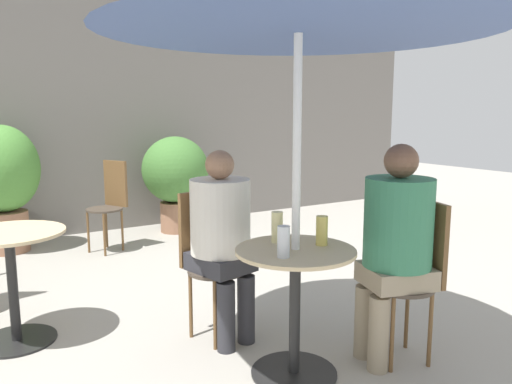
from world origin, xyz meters
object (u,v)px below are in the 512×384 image
potted_plant_1 (175,174)px  umbrella (299,4)px  cafe_table_near (295,292)px  potted_plant_0 (3,178)px  beer_glass_2 (277,227)px  seated_person_1 (222,231)px  seated_person_0 (395,237)px  bistro_chair_0 (417,267)px  beer_glass_0 (284,242)px  bistro_chair_4 (111,198)px  beer_glass_1 (322,231)px  bistro_chair_1 (207,251)px  cafe_table_far (11,268)px

potted_plant_1 → umbrella: 3.74m
cafe_table_near → potted_plant_0: (-1.08, 3.52, 0.30)m
beer_glass_2 → umbrella: (0.00, -0.17, 1.15)m
seated_person_1 → umbrella: size_ratio=0.57×
cafe_table_near → seated_person_0: 0.64m
bistro_chair_0 → potted_plant_0: bearing=-137.9°
cafe_table_near → beer_glass_0: bearing=-146.9°
bistro_chair_4 → bistro_chair_0: bearing=-12.2°
seated_person_1 → beer_glass_1: size_ratio=7.50×
beer_glass_2 → umbrella: size_ratio=0.08×
cafe_table_near → bistro_chair_4: size_ratio=0.76×
bistro_chair_1 → seated_person_1: 0.21m
seated_person_1 → beer_glass_1: 0.66m
seated_person_0 → potted_plant_1: (0.18, 3.61, -0.04)m
beer_glass_2 → bistro_chair_1: bearing=107.1°
beer_glass_0 → bistro_chair_0: bearing=-7.8°
seated_person_1 → beer_glass_2: size_ratio=6.99×
cafe_table_near → seated_person_0: bearing=-16.4°
bistro_chair_1 → beer_glass_1: size_ratio=5.81×
potted_plant_0 → umbrella: umbrella is taller
bistro_chair_4 → potted_plant_1: (0.89, 0.41, 0.14)m
bistro_chair_4 → potted_plant_0: size_ratio=0.71×
cafe_table_near → umbrella: bearing=-138.8°
potted_plant_0 → seated_person_0: bearing=-65.9°
beer_glass_1 → potted_plant_1: 3.50m
cafe_table_far → seated_person_0: seated_person_0 is taller
seated_person_0 → beer_glass_0: bearing=-79.6°
cafe_table_near → bistro_chair_0: bearing=-16.4°
bistro_chair_4 → beer_glass_2: 2.88m
beer_glass_0 → beer_glass_1: same height
beer_glass_1 → potted_plant_1: (0.57, 3.45, -0.09)m
beer_glass_2 → potted_plant_1: size_ratio=0.15×
potted_plant_0 → beer_glass_1: bearing=-70.5°
seated_person_0 → potted_plant_1: seated_person_0 is taller
beer_glass_0 → umbrella: size_ratio=0.08×
cafe_table_far → beer_glass_1: beer_glass_1 is taller
bistro_chair_0 → potted_plant_0: size_ratio=0.71×
bistro_chair_1 → beer_glass_0: (0.03, -0.80, 0.24)m
seated_person_0 → beer_glass_1: (-0.39, 0.16, 0.05)m
bistro_chair_0 → umbrella: size_ratio=0.44×
bistro_chair_1 → beer_glass_2: (0.17, -0.54, 0.24)m
beer_glass_0 → potted_plant_1: (0.88, 3.54, -0.09)m
cafe_table_near → umbrella: (-0.00, -0.00, 1.47)m
cafe_table_near → beer_glass_2: bearing=91.5°
bistro_chair_0 → seated_person_0: bearing=-90.0°
bistro_chair_0 → potted_plant_1: bearing=-164.1°
bistro_chair_1 → seated_person_1: bearing=-90.0°
cafe_table_near → cafe_table_far: same height
bistro_chair_1 → bistro_chair_4: bearing=75.8°
cafe_table_near → seated_person_0: size_ratio=0.57×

